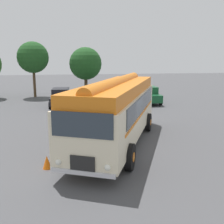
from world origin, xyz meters
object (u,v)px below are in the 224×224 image
Objects in this scene: car_far_right at (148,95)px; car_near_left at (61,97)px; car_mid_right at (119,96)px; traffic_cone at (47,162)px; car_mid_left at (93,96)px; vintage_bus at (117,108)px.

car_near_left is at bearing -178.80° from car_far_right.
car_mid_right reaches higher than traffic_cone.
car_mid_right is at bearing -22.56° from car_mid_left.
vintage_bus is at bearing -102.19° from car_mid_right.
car_mid_left is 7.76× the size of traffic_cone.
vintage_bus is 12.28m from car_mid_left.
vintage_bus is 4.63m from traffic_cone.
car_mid_left is at bearing 76.80° from traffic_cone.
car_mid_right is at bearing 67.05° from traffic_cone.
car_mid_right is 15.08m from traffic_cone.
car_near_left is 1.00× the size of car_far_right.
car_mid_left is at bearing 89.81° from vintage_bus.
traffic_cone is (-0.40, -14.36, -0.57)m from car_near_left.
car_mid_right is 3.19m from car_far_right.
vintage_bus is 2.42× the size of car_mid_right.
car_near_left and car_far_right have the same top height.
vintage_bus is 18.51× the size of traffic_cone.
car_mid_left and car_far_right have the same top height.
car_mid_right and car_far_right have the same top height.
car_mid_left is at bearing 176.59° from car_far_right.
car_near_left is (-3.05, 11.73, -1.05)m from vintage_bus.
vintage_bus reaches higher than car_near_left.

